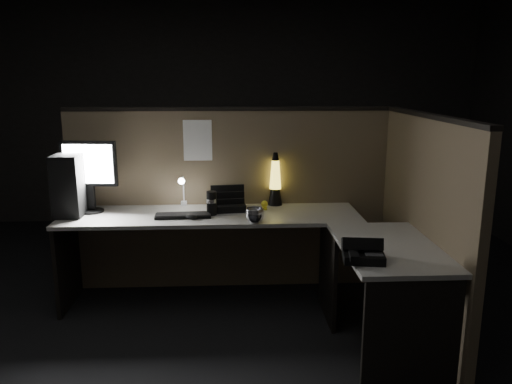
{
  "coord_description": "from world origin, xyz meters",
  "views": [
    {
      "loc": [
        0.01,
        -3.14,
        1.76
      ],
      "look_at": [
        0.19,
        0.35,
        0.96
      ],
      "focal_mm": 35.0,
      "sensor_mm": 36.0,
      "label": 1
    }
  ],
  "objects_px": {
    "keyboard": "(183,216)",
    "desk_phone": "(362,251)",
    "pc_tower": "(73,183)",
    "monitor": "(89,169)",
    "lava_lamp": "(275,183)"
  },
  "relations": [
    {
      "from": "keyboard",
      "to": "desk_phone",
      "type": "xyz_separation_m",
      "value": [
        1.12,
        -0.96,
        0.04
      ]
    },
    {
      "from": "keyboard",
      "to": "lava_lamp",
      "type": "distance_m",
      "value": 0.82
    },
    {
      "from": "monitor",
      "to": "desk_phone",
      "type": "height_order",
      "value": "monitor"
    },
    {
      "from": "desk_phone",
      "to": "pc_tower",
      "type": "bearing_deg",
      "value": 158.31
    },
    {
      "from": "pc_tower",
      "to": "keyboard",
      "type": "xyz_separation_m",
      "value": [
        0.86,
        -0.18,
        -0.22
      ]
    },
    {
      "from": "pc_tower",
      "to": "monitor",
      "type": "xyz_separation_m",
      "value": [
        0.13,
        0.01,
        0.1
      ]
    },
    {
      "from": "keyboard",
      "to": "lava_lamp",
      "type": "bearing_deg",
      "value": 21.44
    },
    {
      "from": "pc_tower",
      "to": "keyboard",
      "type": "height_order",
      "value": "pc_tower"
    },
    {
      "from": "keyboard",
      "to": "lava_lamp",
      "type": "height_order",
      "value": "lava_lamp"
    },
    {
      "from": "pc_tower",
      "to": "monitor",
      "type": "relative_size",
      "value": 0.84
    },
    {
      "from": "pc_tower",
      "to": "lava_lamp",
      "type": "distance_m",
      "value": 1.6
    },
    {
      "from": "keyboard",
      "to": "desk_phone",
      "type": "bearing_deg",
      "value": -44.01
    },
    {
      "from": "pc_tower",
      "to": "desk_phone",
      "type": "relative_size",
      "value": 1.79
    },
    {
      "from": "keyboard",
      "to": "desk_phone",
      "type": "relative_size",
      "value": 1.59
    },
    {
      "from": "monitor",
      "to": "lava_lamp",
      "type": "height_order",
      "value": "monitor"
    }
  ]
}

